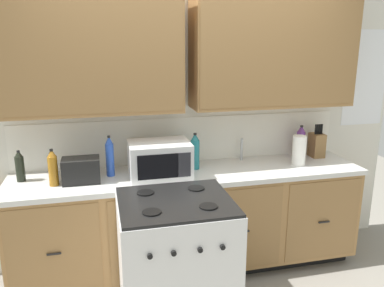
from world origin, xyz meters
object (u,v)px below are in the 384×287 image
at_px(knife_block, 317,145).
at_px(bottle_amber, 53,168).
at_px(microwave, 160,159).
at_px(bottle_dark, 20,166).
at_px(toaster, 81,170).
at_px(paper_towel_roll, 299,150).
at_px(bottle_violet, 300,142).
at_px(bottle_teal, 195,151).
at_px(bottle_blue, 110,156).
at_px(stove_range, 176,263).

height_order(knife_block, bottle_amber, knife_block).
height_order(microwave, bottle_dark, microwave).
height_order(toaster, paper_towel_roll, paper_towel_roll).
bearing_deg(bottle_amber, bottle_violet, 5.96).
xyz_separation_m(knife_block, paper_towel_roll, (-0.28, -0.18, 0.01)).
bearing_deg(paper_towel_roll, bottle_teal, 173.18).
distance_m(knife_block, bottle_teal, 1.19).
relative_size(toaster, paper_towel_roll, 1.08).
relative_size(bottle_blue, bottle_amber, 1.17).
xyz_separation_m(stove_range, bottle_blue, (-0.40, 0.69, 0.59)).
bearing_deg(microwave, toaster, 179.37).
bearing_deg(bottle_blue, bottle_teal, 0.74).
distance_m(stove_range, bottle_teal, 0.96).
bearing_deg(microwave, paper_towel_roll, 0.31).
xyz_separation_m(bottle_blue, bottle_amber, (-0.42, -0.12, -0.02)).
relative_size(stove_range, microwave, 1.98).
height_order(paper_towel_roll, bottle_blue, bottle_blue).
bearing_deg(knife_block, bottle_violet, 175.04).
relative_size(stove_range, bottle_teal, 3.06).
xyz_separation_m(microwave, bottle_violet, (1.34, 0.20, 0.01)).
bearing_deg(bottle_teal, bottle_violet, 5.05).
bearing_deg(toaster, bottle_dark, 163.89).
distance_m(microwave, knife_block, 1.52).
xyz_separation_m(stove_range, knife_block, (1.49, 0.78, 0.55)).
relative_size(bottle_blue, bottle_teal, 1.07).
relative_size(bottle_violet, bottle_teal, 0.98).
relative_size(toaster, bottle_amber, 0.99).
bearing_deg(bottle_dark, paper_towel_roll, -3.31).
xyz_separation_m(bottle_teal, bottle_dark, (-1.38, 0.02, -0.03)).
xyz_separation_m(toaster, bottle_teal, (0.92, 0.11, 0.06)).
relative_size(knife_block, paper_towel_roll, 1.19).
bearing_deg(bottle_violet, bottle_amber, -174.04).
xyz_separation_m(paper_towel_roll, bottle_violet, (0.12, 0.20, 0.02)).
bearing_deg(toaster, bottle_amber, -172.64).
distance_m(knife_block, bottle_violet, 0.17).
bearing_deg(toaster, paper_towel_roll, -0.00).
height_order(stove_range, paper_towel_roll, paper_towel_roll).
bearing_deg(bottle_dark, bottle_violet, 1.58).
bearing_deg(knife_block, bottle_blue, -177.41).
xyz_separation_m(microwave, bottle_amber, (-0.80, -0.02, -0.00)).
bearing_deg(knife_block, bottle_amber, -174.80).
bearing_deg(microwave, knife_block, 7.24).
height_order(paper_towel_roll, bottle_amber, bottle_amber).
bearing_deg(bottle_amber, knife_block, 5.20).
bearing_deg(bottle_dark, knife_block, 1.17).
bearing_deg(paper_towel_roll, bottle_blue, 176.47).
height_order(paper_towel_roll, bottle_dark, paper_towel_roll).
relative_size(stove_range, knife_block, 3.06).
xyz_separation_m(microwave, bottle_teal, (0.32, 0.11, 0.01)).
bearing_deg(bottle_blue, microwave, -15.42).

